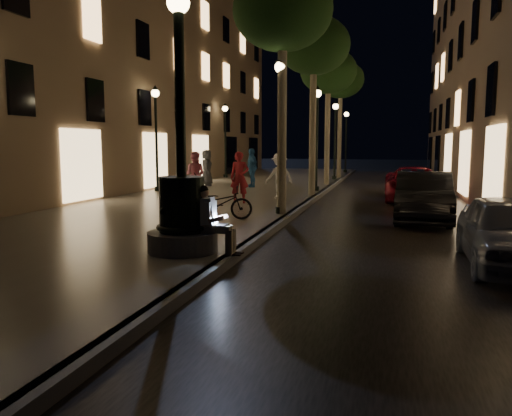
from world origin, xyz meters
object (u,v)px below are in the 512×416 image
(car_front, at_px, (509,231))
(pedestrian_red, at_px, (240,177))
(tree_third, at_px, (328,72))
(lamp_curb_c, at_px, (335,130))
(seated_man_laptop, at_px, (211,217))
(tree_second, at_px, (314,47))
(tree_far, at_px, (341,81))
(pedestrian_blue, at_px, (252,168))
(lamp_left_b, at_px, (156,125))
(car_second, at_px, (423,197))
(fountain_lamppost, at_px, (182,201))
(lamp_curb_a, at_px, (280,115))
(lamp_curb_d, at_px, (346,133))
(pedestrian_white, at_px, (279,176))
(stroller, at_px, (192,188))
(pedestrian_dark, at_px, (207,168))
(tree_near, at_px, (283,12))
(pedestrian_pink, at_px, (194,175))
(car_third, at_px, (414,184))
(lamp_curb_b, at_px, (317,125))
(lamp_left_c, at_px, (225,131))
(bicycle, at_px, (220,203))

(car_front, height_order, pedestrian_red, pedestrian_red)
(tree_third, height_order, lamp_curb_c, tree_third)
(seated_man_laptop, xyz_separation_m, tree_second, (0.19, 12.00, 5.42))
(tree_far, bearing_deg, pedestrian_blue, -111.64)
(lamp_left_b, xyz_separation_m, car_second, (11.40, -5.25, -2.48))
(fountain_lamppost, height_order, lamp_curb_a, fountain_lamppost)
(lamp_curb_d, xyz_separation_m, car_front, (5.50, -28.84, -2.55))
(car_second, bearing_deg, lamp_curb_d, 103.07)
(tree_far, distance_m, lamp_curb_d, 6.80)
(pedestrian_red, bearing_deg, pedestrian_white, 46.84)
(lamp_curb_c, xyz_separation_m, car_second, (4.30, -15.25, -2.48))
(car_second, bearing_deg, stroller, 174.63)
(pedestrian_red, xyz_separation_m, pedestrian_dark, (-3.93, 7.10, -0.01))
(pedestrian_white, bearing_deg, tree_second, -159.49)
(tree_near, distance_m, pedestrian_pink, 7.73)
(tree_near, relative_size, pedestrian_dark, 3.91)
(stroller, height_order, car_third, car_third)
(pedestrian_dark, bearing_deg, pedestrian_pink, 177.29)
(stroller, bearing_deg, lamp_curb_b, 61.24)
(lamp_left_c, height_order, pedestrian_dark, lamp_left_c)
(pedestrian_blue, bearing_deg, car_third, 33.68)
(car_third, bearing_deg, tree_third, 127.82)
(lamp_curb_a, distance_m, lamp_curb_b, 8.00)
(pedestrian_blue, bearing_deg, car_front, -5.69)
(tree_third, bearing_deg, tree_near, -89.76)
(bicycle, bearing_deg, tree_second, -26.61)
(fountain_lamppost, bearing_deg, pedestrian_pink, 110.53)
(pedestrian_red, bearing_deg, lamp_curb_a, -65.64)
(car_front, distance_m, car_third, 11.52)
(lamp_left_c, distance_m, pedestrian_red, 14.72)
(lamp_curb_d, xyz_separation_m, lamp_left_b, (-7.10, -18.00, 0.00))
(tree_far, bearing_deg, lamp_curb_a, -90.25)
(car_third, relative_size, pedestrian_blue, 2.59)
(lamp_left_b, distance_m, pedestrian_pink, 4.11)
(tree_far, relative_size, lamp_curb_d, 1.56)
(stroller, distance_m, pedestrian_pink, 2.05)
(lamp_curb_d, distance_m, pedestrian_red, 21.85)
(lamp_left_c, bearing_deg, lamp_curb_b, -48.41)
(tree_third, height_order, lamp_curb_a, tree_third)
(lamp_curb_a, bearing_deg, tree_third, 90.00)
(tree_third, distance_m, pedestrian_blue, 6.68)
(bicycle, bearing_deg, pedestrian_pink, 12.77)
(fountain_lamppost, xyz_separation_m, tree_third, (0.70, 18.00, 4.93))
(tree_third, xyz_separation_m, pedestrian_white, (-0.98, -7.61, -5.04))
(car_second, bearing_deg, lamp_curb_b, 123.27)
(lamp_left_c, bearing_deg, tree_second, -54.25)
(pedestrian_dark, bearing_deg, bicycle, -176.04)
(tree_far, height_order, lamp_left_c, tree_far)
(fountain_lamppost, distance_m, pedestrian_pink, 10.44)
(tree_third, relative_size, car_second, 1.58)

